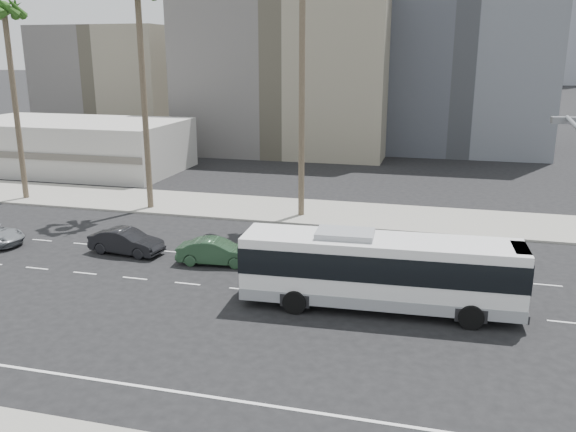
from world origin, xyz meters
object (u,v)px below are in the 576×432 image
(car_b, at_px, (126,242))
(city_bus, at_px, (380,269))
(palm_far, at_px, (4,13))
(car_a, at_px, (216,252))

(car_b, bearing_deg, city_bus, -98.93)
(car_b, height_order, palm_far, palm_far)
(car_a, height_order, palm_far, palm_far)
(city_bus, xyz_separation_m, car_b, (-15.32, 4.08, -1.18))
(car_b, bearing_deg, car_a, -87.36)
(city_bus, bearing_deg, palm_far, 152.00)
(city_bus, distance_m, car_a, 10.30)
(car_a, bearing_deg, city_bus, -117.07)
(city_bus, xyz_separation_m, palm_far, (-30.16, 14.27, 12.53))
(city_bus, relative_size, car_a, 2.95)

